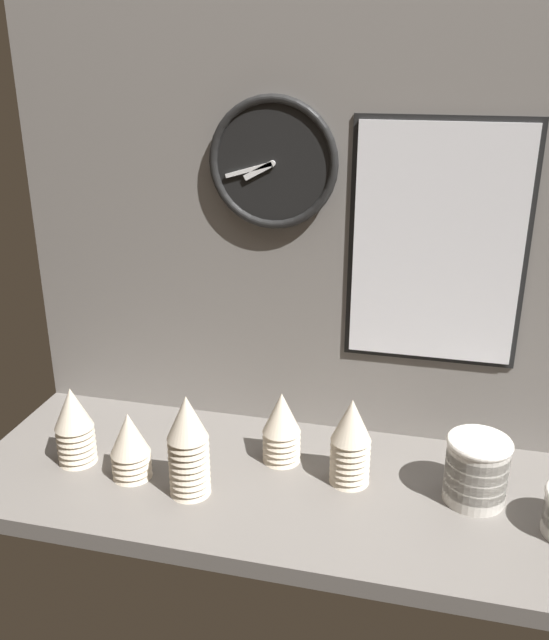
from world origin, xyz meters
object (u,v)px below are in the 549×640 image
object	(u,v)px
cup_stack_left	(130,445)
bowl_stack_right	(477,468)
cup_stack_far_left	(74,425)
wall_clock	(273,163)
cup_stack_center_left	(188,445)
cup_stack_center	(282,427)
cup_stack_center_right	(351,441)
menu_board	(437,246)

from	to	relation	value
cup_stack_left	bowl_stack_right	bearing A→B (deg)	7.09
cup_stack_far_left	wall_clock	size ratio (longest dim) A/B	0.64
cup_stack_center_left	wall_clock	xyz separation A→B (cm)	(10.41, 33.42, 54.69)
bowl_stack_right	wall_clock	distance (cm)	79.73
cup_stack_center	bowl_stack_right	world-z (taller)	cup_stack_center
cup_stack_center	cup_stack_center_right	size ratio (longest dim) A/B	0.85
cup_stack_center_right	menu_board	world-z (taller)	menu_board
cup_stack_center	wall_clock	world-z (taller)	wall_clock
bowl_stack_right	menu_board	distance (cm)	48.85
bowl_stack_right	menu_board	size ratio (longest dim) A/B	0.26
cup_stack_center_right	bowl_stack_right	distance (cm)	26.96
cup_stack_far_left	cup_stack_center_left	distance (cm)	30.53
wall_clock	cup_stack_far_left	bearing A→B (deg)	-145.13
cup_stack_center	bowl_stack_right	distance (cm)	43.84
cup_stack_center	cup_stack_far_left	size ratio (longest dim) A/B	0.92
wall_clock	cup_stack_center_left	bearing A→B (deg)	-107.30
wall_clock	cup_stack_center	bearing A→B (deg)	-69.77
menu_board	cup_stack_center	bearing A→B (deg)	-151.19
cup_stack_center	menu_board	world-z (taller)	menu_board
cup_stack_center_left	wall_clock	distance (cm)	64.93
cup_stack_center_right	bowl_stack_right	bearing A→B (deg)	-0.62
cup_stack_far_left	bowl_stack_right	world-z (taller)	cup_stack_far_left
menu_board	bowl_stack_right	bearing A→B (deg)	-61.30
cup_stack_left	cup_stack_center_right	bearing A→B (deg)	11.31
cup_stack_far_left	cup_stack_left	xyz separation A→B (cm)	(15.03, -2.62, -1.52)
cup_stack_center_left	cup_stack_left	size ratio (longest dim) A/B	1.47
cup_stack_far_left	menu_board	distance (cm)	92.09
cup_stack_center_right	bowl_stack_right	world-z (taller)	cup_stack_center_right
cup_stack_left	wall_clock	distance (cm)	70.77
cup_stack_center	bowl_stack_right	xyz separation A→B (cm)	(43.53, -5.11, -0.95)
cup_stack_far_left	cup_stack_center_right	xyz separation A→B (cm)	(63.09, 6.99, 0.76)
cup_stack_far_left	bowl_stack_right	xyz separation A→B (cm)	(89.94, 6.70, -1.70)
cup_stack_center_right	cup_stack_center_left	bearing A→B (deg)	-159.66
cup_stack_far_left	bowl_stack_right	distance (cm)	90.20
cup_stack_center_left	cup_stack_center_right	distance (cm)	35.35
wall_clock	cup_stack_center_right	bearing A→B (deg)	-42.96
cup_stack_center_right	wall_clock	xyz separation A→B (cm)	(-22.70, 21.15, 56.20)
cup_stack_center_left	menu_board	world-z (taller)	menu_board
menu_board	cup_stack_far_left	bearing A→B (deg)	-159.52
cup_stack_left	menu_board	xyz separation A→B (cm)	(62.69, 31.64, 41.50)
cup_stack_center_right	menu_board	bearing A→B (deg)	56.43
cup_stack_left	bowl_stack_right	size ratio (longest dim) A/B	1.08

